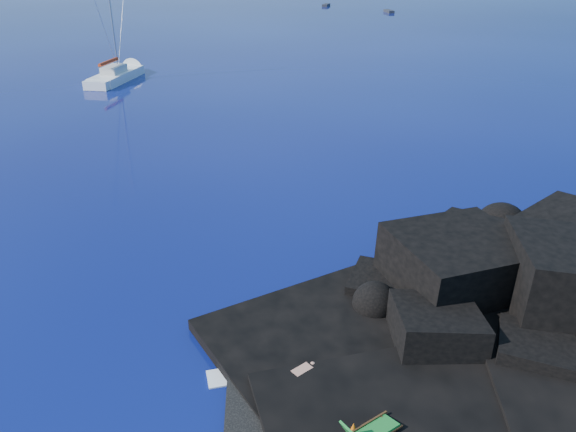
% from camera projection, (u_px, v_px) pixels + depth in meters
% --- Properties ---
extents(headland, '(24.00, 24.00, 3.60)m').
position_uv_depth(headland, '(558.00, 337.00, 21.34)').
color(headland, black).
rests_on(headland, ground).
extents(beach, '(9.08, 6.86, 0.70)m').
position_uv_depth(beach, '(359.00, 412.00, 17.91)').
color(beach, black).
rests_on(beach, ground).
extents(surf_foam, '(10.00, 8.00, 0.06)m').
position_uv_depth(surf_foam, '(340.00, 326.00, 21.99)').
color(surf_foam, white).
rests_on(surf_foam, ground).
extents(sailboat, '(6.99, 13.45, 13.91)m').
position_uv_depth(sailboat, '(118.00, 81.00, 62.48)').
color(sailboat, white).
rests_on(sailboat, ground).
extents(deck_chair, '(1.99, 1.52, 1.25)m').
position_uv_depth(deck_chair, '(373.00, 426.00, 16.12)').
color(deck_chair, '#197429').
rests_on(deck_chair, beach).
extents(towel, '(2.35, 1.96, 0.06)m').
position_uv_depth(towel, '(302.00, 375.00, 18.90)').
color(towel, silver).
rests_on(towel, beach).
extents(sunbather, '(1.91, 1.41, 0.26)m').
position_uv_depth(sunbather, '(302.00, 371.00, 18.83)').
color(sunbather, tan).
rests_on(sunbather, towel).
extents(marker_cone, '(0.43, 0.43, 0.60)m').
position_uv_depth(marker_cone, '(353.00, 431.00, 16.37)').
color(marker_cone, '#DD600B').
rests_on(marker_cone, beach).
extents(distant_boat_a, '(2.91, 4.35, 0.56)m').
position_uv_depth(distant_boat_a, '(326.00, 6.00, 141.74)').
color(distant_boat_a, '#25252A').
rests_on(distant_boat_a, ground).
extents(distant_boat_b, '(1.31, 4.17, 0.55)m').
position_uv_depth(distant_boat_b, '(389.00, 12.00, 127.94)').
color(distant_boat_b, '#29292E').
rests_on(distant_boat_b, ground).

